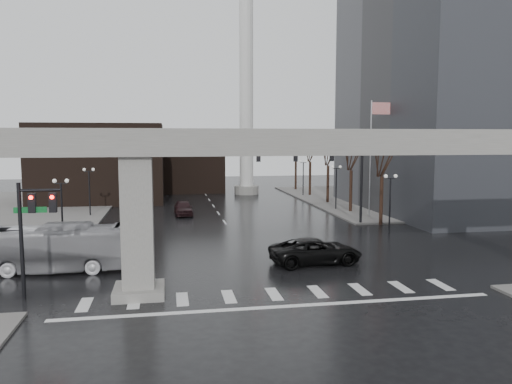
% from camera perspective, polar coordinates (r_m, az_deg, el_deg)
% --- Properties ---
extents(ground, '(160.00, 160.00, 0.00)m').
position_cam_1_polar(ground, '(27.87, 1.61, -10.97)').
color(ground, black).
rests_on(ground, ground).
extents(sidewalk_ne, '(28.00, 36.00, 0.15)m').
position_cam_1_polar(sidewalk_ne, '(70.05, 16.63, -0.74)').
color(sidewalk_ne, slate).
rests_on(sidewalk_ne, ground).
extents(elevated_guideway, '(48.00, 2.60, 8.70)m').
position_cam_1_polar(elevated_guideway, '(26.95, 4.29, 3.32)').
color(elevated_guideway, gray).
rests_on(elevated_guideway, ground).
extents(office_tower, '(22.00, 26.00, 42.00)m').
position_cam_1_polar(office_tower, '(63.18, 23.22, 17.38)').
color(office_tower, '#5A5A5F').
rests_on(office_tower, ground).
extents(building_far_left, '(16.00, 14.00, 10.00)m').
position_cam_1_polar(building_far_left, '(68.69, -17.29, 3.24)').
color(building_far_left, black).
rests_on(building_far_left, ground).
extents(building_far_mid, '(10.00, 10.00, 8.00)m').
position_cam_1_polar(building_far_mid, '(78.26, -7.59, 3.06)').
color(building_far_mid, black).
rests_on(building_far_mid, ground).
extents(smokestack, '(3.60, 3.60, 30.00)m').
position_cam_1_polar(smokestack, '(73.15, -1.11, 10.22)').
color(smokestack, silver).
rests_on(smokestack, ground).
extents(signal_mast_arm, '(12.12, 0.43, 8.00)m').
position_cam_1_polar(signal_mast_arm, '(47.19, 7.71, 3.24)').
color(signal_mast_arm, black).
rests_on(signal_mast_arm, ground).
extents(signal_left_pole, '(2.30, 0.30, 6.00)m').
position_cam_1_polar(signal_left_pole, '(27.75, -24.24, -2.96)').
color(signal_left_pole, black).
rests_on(signal_left_pole, ground).
extents(flagpole_assembly, '(2.06, 0.12, 12.00)m').
position_cam_1_polar(flagpole_assembly, '(52.35, 13.27, 5.28)').
color(flagpole_assembly, silver).
rests_on(flagpole_assembly, ground).
extents(lamp_right_0, '(1.22, 0.32, 5.11)m').
position_cam_1_polar(lamp_right_0, '(44.57, 15.09, -0.13)').
color(lamp_right_0, black).
rests_on(lamp_right_0, ground).
extents(lamp_right_1, '(1.22, 0.32, 5.11)m').
position_cam_1_polar(lamp_right_1, '(57.49, 9.16, 1.38)').
color(lamp_right_1, black).
rests_on(lamp_right_1, ground).
extents(lamp_right_2, '(1.22, 0.32, 5.11)m').
position_cam_1_polar(lamp_right_2, '(70.82, 5.42, 2.33)').
color(lamp_right_2, black).
rests_on(lamp_right_2, ground).
extents(lamp_left_0, '(1.22, 0.32, 5.11)m').
position_cam_1_polar(lamp_left_0, '(41.15, -21.35, -0.86)').
color(lamp_left_0, black).
rests_on(lamp_left_0, ground).
extents(lamp_left_1, '(1.22, 0.32, 5.11)m').
position_cam_1_polar(lamp_left_1, '(54.88, -18.53, 0.92)').
color(lamp_left_1, black).
rests_on(lamp_left_1, ground).
extents(lamp_left_2, '(1.22, 0.32, 5.11)m').
position_cam_1_polar(lamp_left_2, '(68.71, -16.84, 1.98)').
color(lamp_left_2, black).
rests_on(lamp_left_2, ground).
extents(tree_right_0, '(1.09, 1.58, 7.50)m').
position_cam_1_polar(tree_right_0, '(48.70, 14.16, -0.40)').
color(tree_right_0, black).
rests_on(tree_right_0, ground).
extents(tree_right_1, '(1.09, 1.61, 7.67)m').
position_cam_1_polar(tree_right_1, '(56.04, 10.81, 0.59)').
color(tree_right_1, black).
rests_on(tree_right_1, ground).
extents(tree_right_2, '(1.10, 1.63, 7.85)m').
position_cam_1_polar(tree_right_2, '(63.54, 8.24, 1.35)').
color(tree_right_2, black).
rests_on(tree_right_2, ground).
extents(tree_right_3, '(1.11, 1.66, 8.02)m').
position_cam_1_polar(tree_right_3, '(71.15, 6.22, 1.94)').
color(tree_right_3, black).
rests_on(tree_right_3, ground).
extents(tree_right_4, '(1.12, 1.69, 8.19)m').
position_cam_1_polar(tree_right_4, '(78.83, 4.59, 2.42)').
color(tree_right_4, black).
rests_on(tree_right_4, ground).
extents(pickup_truck, '(6.28, 3.31, 1.69)m').
position_cam_1_polar(pickup_truck, '(33.16, 6.86, -6.71)').
color(pickup_truck, black).
rests_on(pickup_truck, ground).
extents(city_bus, '(10.72, 2.97, 2.96)m').
position_cam_1_polar(city_bus, '(33.34, -22.62, -5.96)').
color(city_bus, '#A5A4A9').
rests_on(city_bus, ground).
extents(far_car, '(2.00, 4.67, 1.57)m').
position_cam_1_polar(far_car, '(53.82, -8.30, -1.81)').
color(far_car, black).
rests_on(far_car, ground).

